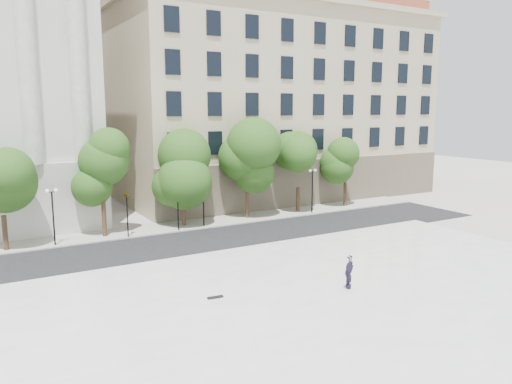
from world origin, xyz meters
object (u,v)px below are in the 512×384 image
at_px(traffic_light_west, 126,193).
at_px(person_lying, 348,284).
at_px(skateboard, 215,297).
at_px(traffic_light_east, 177,189).

bearing_deg(traffic_light_west, person_lying, -69.61).
height_order(person_lying, skateboard, person_lying).
relative_size(traffic_light_west, person_lying, 2.25).
bearing_deg(skateboard, person_lying, -12.33).
xyz_separation_m(traffic_light_east, skateboard, (-4.31, -16.25, -3.16)).
bearing_deg(person_lying, skateboard, 135.97).
bearing_deg(skateboard, traffic_light_east, 81.93).
xyz_separation_m(traffic_light_west, traffic_light_east, (4.29, -0.00, 0.01)).
distance_m(traffic_light_east, skateboard, 17.11).
relative_size(traffic_light_west, skateboard, 4.91).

